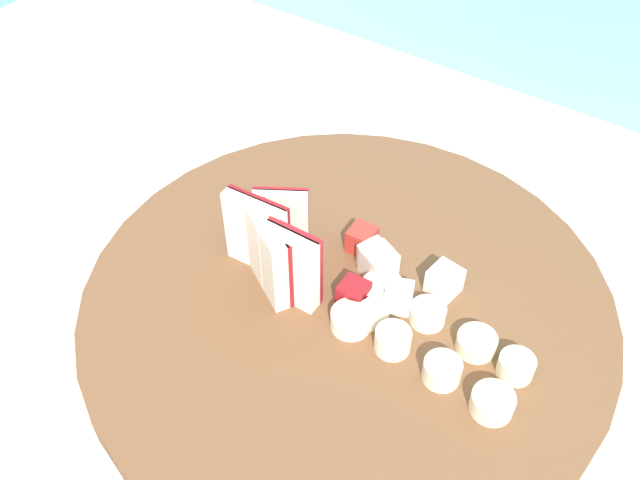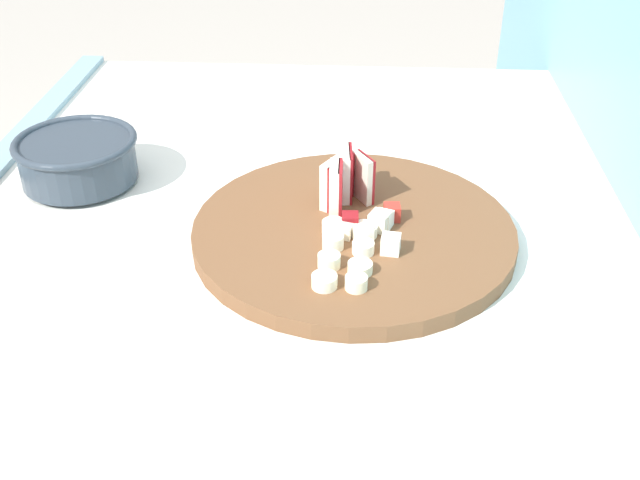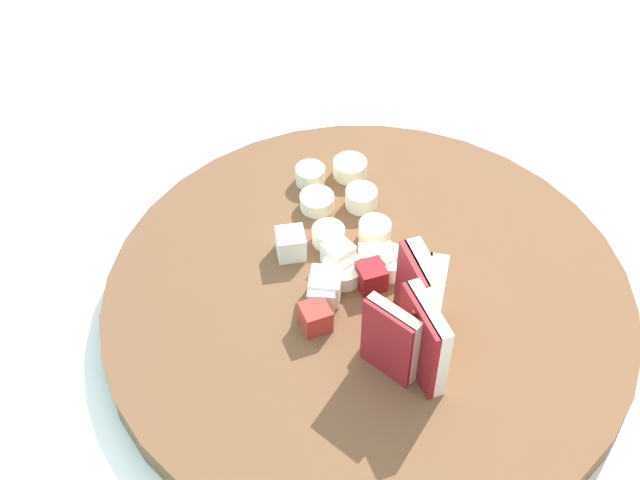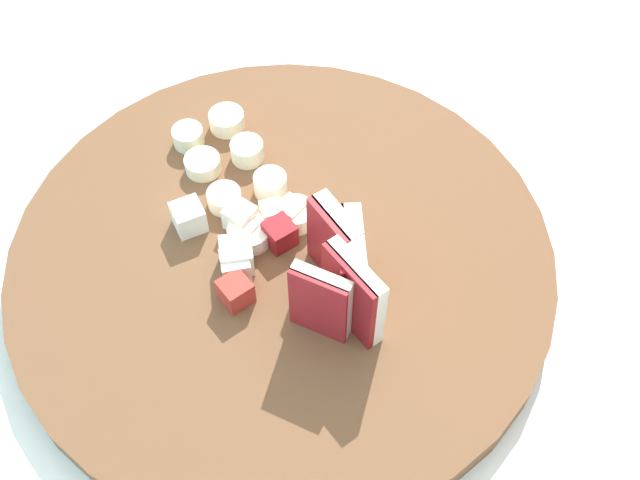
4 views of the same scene
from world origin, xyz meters
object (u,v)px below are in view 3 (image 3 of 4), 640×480
object	(u,v)px
apple_dice_pile	(334,274)
banana_slice_rows	(349,219)
apple_wedge_fan	(418,318)
cutting_board	(368,303)

from	to	relation	value
apple_dice_pile	banana_slice_rows	bearing A→B (deg)	-28.93
apple_wedge_fan	apple_dice_pile	distance (m)	0.08
apple_dice_pile	banana_slice_rows	distance (m)	0.06
apple_wedge_fan	banana_slice_rows	bearing A→B (deg)	2.86
cutting_board	banana_slice_rows	world-z (taller)	banana_slice_rows
cutting_board	banana_slice_rows	bearing A→B (deg)	-6.62
apple_wedge_fan	apple_dice_pile	size ratio (longest dim) A/B	0.91
cutting_board	apple_dice_pile	size ratio (longest dim) A/B	4.10
cutting_board	apple_dice_pile	bearing A→B (deg)	49.99
apple_wedge_fan	apple_dice_pile	world-z (taller)	apple_wedge_fan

